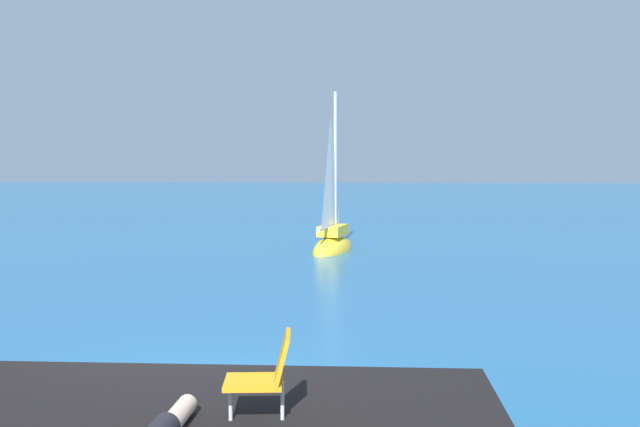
{
  "coord_description": "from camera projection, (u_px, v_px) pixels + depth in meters",
  "views": [
    {
      "loc": [
        2.33,
        -9.99,
        3.41
      ],
      "look_at": [
        1.05,
        12.4,
        1.62
      ],
      "focal_mm": 41.47,
      "sensor_mm": 36.0,
      "label": 1
    }
  ],
  "objects": [
    {
      "name": "ground_plane",
      "position": [
        195.0,
        398.0,
        10.35
      ],
      "size": [
        160.0,
        160.0,
        0.0
      ],
      "primitive_type": "plane",
      "color": "#236093"
    },
    {
      "name": "sailboat_near",
      "position": [
        333.0,
        242.0,
        26.11
      ],
      "size": [
        1.85,
        3.42,
        6.19
      ],
      "rotation": [
        0.0,
        0.0,
        1.33
      ],
      "color": "yellow",
      "rests_on": "ground"
    },
    {
      "name": "beach_chair",
      "position": [
        266.0,
        372.0,
        6.65
      ],
      "size": [
        0.63,
        0.53,
        0.8
      ],
      "rotation": [
        0.0,
        0.0,
        3.23
      ],
      "color": "orange",
      "rests_on": "shore_ledge"
    }
  ]
}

